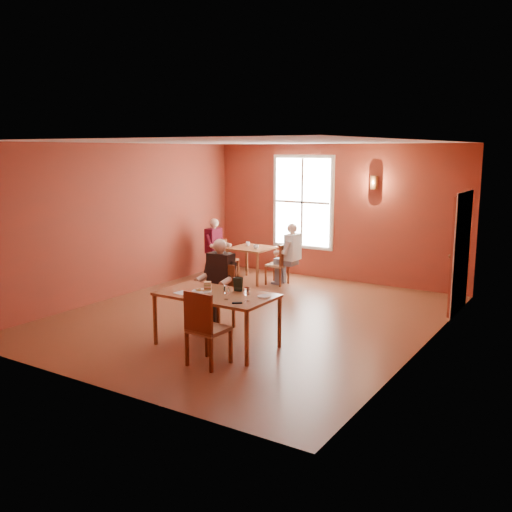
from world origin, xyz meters
The scene contains 29 objects.
ground centered at (0.00, 0.00, 0.00)m, with size 6.00×7.00×0.01m, color brown.
wall_back centered at (0.00, 3.50, 1.50)m, with size 6.00×0.04×3.00m, color brown.
wall_front centered at (0.00, -3.50, 1.50)m, with size 6.00×0.04×3.00m, color brown.
wall_left centered at (-3.00, 0.00, 1.50)m, with size 0.04×7.00×3.00m, color brown.
wall_right centered at (3.00, 0.00, 1.50)m, with size 0.04×7.00×3.00m, color brown.
ceiling centered at (0.00, 0.00, 3.00)m, with size 6.00×7.00×0.04m, color white.
window centered at (-0.80, 3.45, 1.70)m, with size 1.36×0.10×1.96m, color white.
door centered at (2.94, 2.30, 1.05)m, with size 0.12×1.04×2.10m, color maroon.
wall_sconce centered at (0.90, 3.40, 2.20)m, with size 0.16×0.16×0.28m, color brown.
main_table centered at (0.39, -1.51, 0.40)m, with size 1.71×0.96×0.80m, color brown, non-canonical shape.
chair_diner_main centered at (-0.11, -0.86, 0.52)m, with size 0.46×0.46×1.04m, color #502A12, non-canonical shape.
diner_main centered at (-0.11, -0.89, 0.70)m, with size 0.56×0.56×1.39m, color #3D261E, non-canonical shape.
chair_empty centered at (0.74, -2.18, 0.52)m, with size 0.46×0.46×1.05m, color #4C2210, non-canonical shape.
plate_food centered at (0.15, -1.55, 0.82)m, with size 0.29×0.29×0.04m, color white.
sandwich centered at (0.20, -1.46, 0.86)m, with size 0.10×0.10×0.12m, color tan.
goblet_b centered at (1.01, -1.64, 0.91)m, with size 0.09×0.09×0.22m, color white, non-canonical shape.
goblet_c centered at (0.72, -1.72, 0.91)m, with size 0.09×0.09×0.22m, color white, non-canonical shape.
menu_stand centered at (0.58, -1.22, 0.91)m, with size 0.13×0.06×0.21m, color black.
knife centered at (0.33, -1.73, 0.80)m, with size 0.21×0.02×0.00m, color silver.
napkin centered at (-0.05, -1.75, 0.80)m, with size 0.20×0.20×0.01m, color white.
side_plate centered at (1.08, -1.30, 0.81)m, with size 0.19×0.19×0.01m, color white.
sunglasses centered at (0.96, -1.80, 0.81)m, with size 0.14×0.04×0.02m, color black.
second_table centered at (-1.48, 2.37, 0.38)m, with size 0.86×0.86×0.75m, color olive, non-canonical shape.
chair_diner_white centered at (-0.83, 2.37, 0.45)m, with size 0.40×0.40×0.90m, color brown, non-canonical shape.
diner_white centered at (-0.80, 2.37, 0.65)m, with size 0.52×0.52×1.29m, color white, non-canonical shape.
chair_diner_maroon centered at (-2.13, 2.37, 0.43)m, with size 0.38×0.38×0.85m, color #482A12, non-canonical shape.
diner_maroon centered at (-2.16, 2.37, 0.65)m, with size 0.52×0.52×1.30m, color maroon, non-canonical shape.
cup_a centered at (-1.29, 2.25, 0.80)m, with size 0.11×0.11×0.09m, color silver.
cup_b centered at (-1.66, 2.48, 0.80)m, with size 0.10×0.10×0.09m, color silver.
Camera 1 is at (5.20, -8.05, 2.88)m, focal length 40.00 mm.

